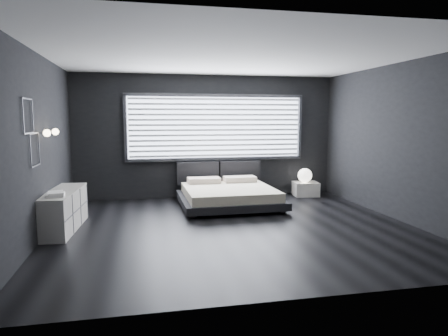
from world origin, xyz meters
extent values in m
plane|color=black|center=(0.00, 0.00, 0.00)|extent=(6.00, 6.00, 0.00)
plane|color=white|center=(0.00, 0.00, 2.80)|extent=(6.00, 6.00, 0.00)
cube|color=black|center=(0.00, 2.75, 1.40)|extent=(6.00, 0.04, 2.80)
cube|color=black|center=(0.00, -2.75, 1.40)|extent=(6.00, 0.04, 2.80)
cube|color=black|center=(-3.00, 0.00, 1.40)|extent=(0.04, 5.50, 2.80)
cube|color=black|center=(3.00, 0.00, 1.40)|extent=(0.04, 5.50, 2.80)
cube|color=white|center=(0.20, 2.73, 1.61)|extent=(4.00, 0.02, 1.38)
cube|color=#47474C|center=(-1.84, 2.70, 1.61)|extent=(0.06, 0.08, 1.48)
cube|color=#47474C|center=(2.24, 2.70, 1.61)|extent=(0.06, 0.08, 1.48)
cube|color=#47474C|center=(0.20, 2.70, 2.34)|extent=(4.14, 0.08, 0.06)
cube|color=#47474C|center=(0.20, 2.70, 0.88)|extent=(4.14, 0.08, 0.06)
cube|color=silver|center=(0.20, 2.67, 1.61)|extent=(3.94, 0.03, 1.32)
cube|color=black|center=(-0.25, 2.64, 0.57)|extent=(0.96, 0.16, 0.52)
cube|color=black|center=(0.75, 2.64, 0.57)|extent=(0.96, 0.16, 0.52)
cylinder|color=silver|center=(-2.95, 0.05, 1.60)|extent=(0.10, 0.02, 0.02)
sphere|color=#FFE5B7|center=(-2.88, 0.05, 1.60)|extent=(0.11, 0.11, 0.11)
cylinder|color=silver|center=(-2.95, 0.65, 1.60)|extent=(0.10, 0.02, 0.02)
sphere|color=#FFE5B7|center=(-2.88, 0.65, 1.60)|extent=(0.11, 0.11, 0.11)
cube|color=#47474C|center=(-2.98, -0.55, 2.08)|extent=(0.01, 0.46, 0.02)
cube|color=#47474C|center=(-2.98, -0.55, 1.62)|extent=(0.01, 0.46, 0.02)
cube|color=#47474C|center=(-2.98, -0.32, 1.85)|extent=(0.01, 0.02, 0.46)
cube|color=#47474C|center=(-2.98, -0.78, 1.85)|extent=(0.01, 0.02, 0.46)
cube|color=#47474C|center=(-2.98, -0.30, 1.61)|extent=(0.01, 0.46, 0.02)
cube|color=#47474C|center=(-2.98, -0.30, 1.15)|extent=(0.01, 0.46, 0.02)
cube|color=#47474C|center=(-2.98, -0.07, 1.38)|extent=(0.01, 0.02, 0.46)
cube|color=#47474C|center=(-2.98, -0.53, 1.38)|extent=(0.01, 0.02, 0.46)
cube|color=black|center=(-0.60, 0.77, 0.04)|extent=(0.11, 0.11, 0.07)
cube|color=black|center=(1.13, 0.79, 0.04)|extent=(0.11, 0.11, 0.07)
cube|color=black|center=(-0.62, 2.31, 0.04)|extent=(0.11, 0.11, 0.07)
cube|color=black|center=(1.11, 2.33, 0.04)|extent=(0.11, 0.11, 0.07)
cube|color=black|center=(0.25, 1.55, 0.15)|extent=(2.02, 1.93, 0.15)
cube|color=beige|center=(0.25, 1.55, 0.31)|extent=(1.80, 1.80, 0.18)
cube|color=beige|center=(-0.17, 2.25, 0.46)|extent=(0.71, 0.39, 0.12)
cube|color=beige|center=(0.65, 2.26, 0.46)|extent=(0.71, 0.39, 0.12)
cube|color=white|center=(2.28, 2.33, 0.16)|extent=(0.61, 0.53, 0.33)
sphere|color=white|center=(2.24, 2.31, 0.49)|extent=(0.33, 0.33, 0.33)
cube|color=white|center=(-2.78, 0.45, 0.32)|extent=(0.57, 1.64, 0.64)
cube|color=#47474C|center=(-2.55, 0.43, 0.32)|extent=(0.13, 1.59, 0.62)
cube|color=white|center=(-2.80, -0.01, 0.66)|extent=(0.29, 0.36, 0.04)
cube|color=white|center=(-2.79, -0.03, 0.70)|extent=(0.27, 0.34, 0.03)
camera|label=1|loc=(-1.48, -6.36, 1.82)|focal=32.00mm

